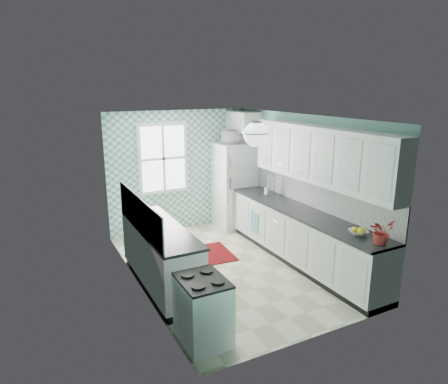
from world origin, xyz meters
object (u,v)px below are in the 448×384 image
ceiling_light (256,134)px  potted_plant (382,231)px  sink (267,196)px  fruit_bowl (358,232)px  microwave (235,137)px  stove (203,309)px  fridge (235,185)px

ceiling_light → potted_plant: ceiling_light is taller
sink → fruit_bowl: bearing=-91.2°
microwave → stove: bearing=54.8°
ceiling_light → microwave: ceiling_light is taller
potted_plant → ceiling_light: bearing=134.1°
fridge → potted_plant: fridge is taller
fridge → microwave: bearing=55.0°
stove → microwave: bearing=55.6°
fruit_bowl → microwave: microwave is taller
sink → potted_plant: size_ratio=1.53×
microwave → sink: bearing=93.4°
fridge → sink: (0.09, -1.12, 0.03)m
fridge → stove: 4.18m
fridge → fruit_bowl: bearing=-87.1°
fridge → ceiling_light: bearing=-111.6°
ceiling_light → stove: (-1.20, -0.84, -1.91)m
sink → fruit_bowl: (-0.00, -2.33, 0.04)m
ceiling_light → fridge: ceiling_light is taller
fridge → stove: size_ratio=2.29×
ceiling_light → fridge: bearing=67.0°
stove → sink: 3.38m
microwave → potted_plant: bearing=89.9°
stove → sink: (2.40, 2.33, 0.52)m
fruit_bowl → ceiling_light: bearing=144.8°
sink → stove: bearing=-137.0°
sink → fridge: bearing=93.7°
stove → ceiling_light: bearing=34.4°
ceiling_light → stove: bearing=-145.0°
fruit_bowl → stove: bearing=179.8°
ceiling_light → potted_plant: 2.11m
fridge → microwave: 1.04m
ceiling_light → fruit_bowl: bearing=-35.2°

